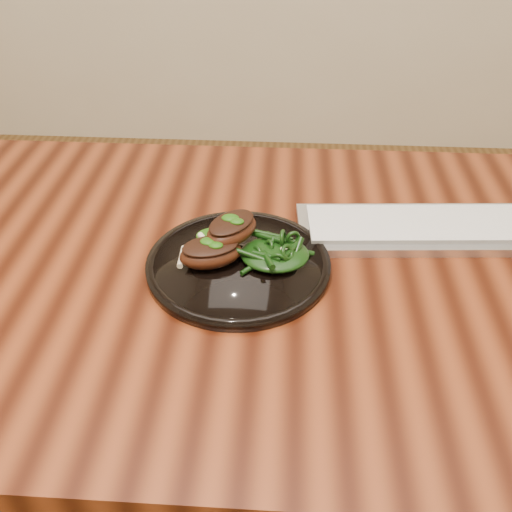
{
  "coord_description": "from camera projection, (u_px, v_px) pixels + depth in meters",
  "views": [
    {
      "loc": [
        0.04,
        -0.7,
        1.29
      ],
      "look_at": [
        -0.0,
        -0.02,
        0.78
      ],
      "focal_mm": 40.0,
      "sensor_mm": 36.0,
      "label": 1
    }
  ],
  "objects": [
    {
      "name": "greens_heap",
      "position": [
        275.0,
        250.0,
        0.85
      ],
      "size": [
        0.1,
        0.1,
        0.04
      ],
      "color": "black",
      "rests_on": "plate"
    },
    {
      "name": "plate",
      "position": [
        238.0,
        264.0,
        0.86
      ],
      "size": [
        0.28,
        0.28,
        0.02
      ],
      "color": "black",
      "rests_on": "desk"
    },
    {
      "name": "lamb_chop_back",
      "position": [
        231.0,
        229.0,
        0.86
      ],
      "size": [
        0.1,
        0.11,
        0.04
      ],
      "color": "#3D190B",
      "rests_on": "plate"
    },
    {
      "name": "desk",
      "position": [
        260.0,
        303.0,
        0.93
      ],
      "size": [
        1.6,
        0.8,
        0.75
      ],
      "color": "black",
      "rests_on": "ground"
    },
    {
      "name": "lamb_chop_front",
      "position": [
        210.0,
        252.0,
        0.84
      ],
      "size": [
        0.11,
        0.09,
        0.04
      ],
      "color": "#3D190B",
      "rests_on": "plate"
    },
    {
      "name": "keyboard",
      "position": [
        437.0,
        228.0,
        0.94
      ],
      "size": [
        0.46,
        0.17,
        0.02
      ],
      "color": "silver",
      "rests_on": "desk"
    },
    {
      "name": "herb_smear",
      "position": [
        220.0,
        236.0,
        0.91
      ],
      "size": [
        0.08,
        0.05,
        0.0
      ],
      "primitive_type": "ellipsoid",
      "color": "#113F06",
      "rests_on": "plate"
    }
  ]
}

